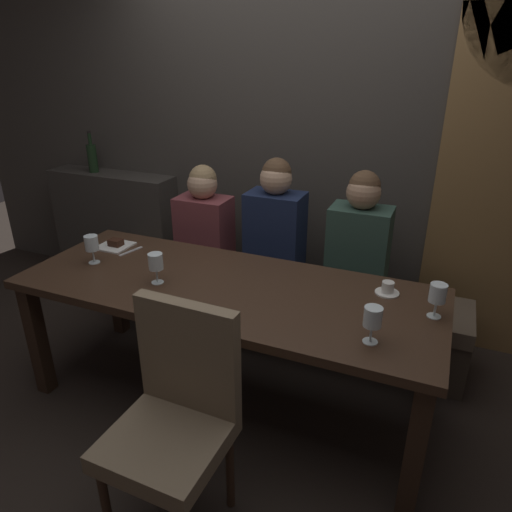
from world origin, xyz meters
TOP-DOWN VIEW (x-y plane):
  - ground at (0.00, 0.00)m, footprint 9.00×9.00m
  - back_wall_tiled at (0.00, 1.22)m, footprint 6.00×0.12m
  - back_counter at (-1.55, 1.04)m, footprint 1.10×0.28m
  - dining_table at (0.00, 0.00)m, footprint 2.20×0.84m
  - banquette_bench at (0.00, 0.70)m, footprint 2.50×0.44m
  - chair_near_side at (0.14, -0.72)m, footprint 0.45×0.45m
  - diner_redhead at (-0.52, 0.72)m, footprint 0.36×0.24m
  - diner_bearded at (0.00, 0.72)m, footprint 0.36×0.24m
  - diner_far_end at (0.54, 0.73)m, footprint 0.36×0.24m
  - wine_bottle_dark_red at (-1.69, 1.02)m, footprint 0.08×0.08m
  - wine_glass_end_right at (0.79, -0.23)m, footprint 0.08×0.08m
  - wine_glass_center_front at (-0.34, -0.12)m, footprint 0.08×0.08m
  - wine_glass_end_left at (-0.81, -0.05)m, footprint 0.08×0.08m
  - wine_glass_near_left at (1.02, 0.09)m, footprint 0.08×0.08m
  - espresso_cup at (0.79, 0.23)m, footprint 0.12×0.12m
  - dessert_plate at (-0.86, 0.19)m, footprint 0.19×0.19m
  - fork_on_table at (-0.72, 0.17)m, footprint 0.06×0.17m

SIDE VIEW (x-z plane):
  - ground at x=0.00m, z-range 0.00..0.00m
  - banquette_bench at x=0.00m, z-range 0.00..0.45m
  - back_counter at x=-1.55m, z-range 0.00..0.95m
  - chair_near_side at x=0.14m, z-range 0.07..1.05m
  - dining_table at x=0.00m, z-range 0.28..1.02m
  - fork_on_table at x=-0.72m, z-range 0.74..0.75m
  - dessert_plate at x=-0.86m, z-range 0.73..0.78m
  - espresso_cup at x=0.79m, z-range 0.73..0.80m
  - diner_redhead at x=-0.52m, z-range 0.43..1.15m
  - diner_far_end at x=0.54m, z-range 0.43..1.21m
  - diner_bearded at x=0.00m, z-range 0.43..1.24m
  - wine_glass_near_left at x=1.02m, z-range 0.77..0.93m
  - wine_glass_end_right at x=0.79m, z-range 0.77..0.94m
  - wine_glass_center_front at x=-0.34m, z-range 0.77..0.94m
  - wine_glass_end_left at x=-0.81m, z-range 0.77..0.94m
  - wine_bottle_dark_red at x=-1.69m, z-range 0.91..1.23m
  - back_wall_tiled at x=0.00m, z-range 0.00..3.00m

